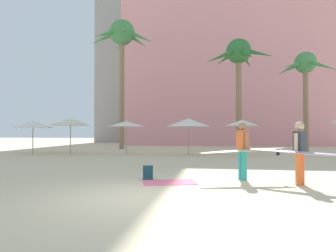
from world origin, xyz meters
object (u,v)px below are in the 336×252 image
Objects in this scene: palm_tree_center at (122,40)px; cafe_umbrella_6 at (71,122)px; cafe_umbrella_3 at (188,123)px; backpack at (148,173)px; cafe_umbrella_1 at (33,124)px; person_near_right at (243,149)px; palm_tree_far_left at (238,59)px; cafe_umbrella_2 at (126,124)px; beach_towel at (169,182)px; cafe_umbrella_4 at (242,123)px; palm_tree_left at (305,70)px; person_mid_center at (301,151)px.

palm_tree_center reaches higher than cafe_umbrella_6.
cafe_umbrella_3 is 6.65× the size of backpack.
cafe_umbrella_1 reaches higher than backpack.
cafe_umbrella_6 is 13.95m from person_near_right.
cafe_umbrella_1 is (-13.54, -4.34, -4.86)m from palm_tree_far_left.
cafe_umbrella_2 reaches higher than beach_towel.
cafe_umbrella_3 is at bearing -99.26° from person_near_right.
cafe_umbrella_2 is at bearing 179.63° from cafe_umbrella_4.
backpack is at bearing -91.92° from cafe_umbrella_3.
palm_tree_far_left reaches higher than cafe_umbrella_6.
person_mid_center is at bearing -105.69° from palm_tree_left.
backpack is (9.88, -9.45, -1.72)m from cafe_umbrella_1.
palm_tree_left is 3.00× the size of cafe_umbrella_2.
palm_tree_far_left is 3.81× the size of cafe_umbrella_4.
palm_tree_left is at bearing 21.26° from cafe_umbrella_2.
palm_tree_far_left reaches higher than cafe_umbrella_3.
palm_tree_center reaches higher than cafe_umbrella_3.
person_near_right is at bearing 8.80° from person_mid_center.
cafe_umbrella_3 is (6.09, -5.62, -7.12)m from palm_tree_center.
cafe_umbrella_1 is at bearing -123.79° from palm_tree_center.
palm_tree_center is at bearing 112.00° from beach_towel.
cafe_umbrella_2 is 1.62× the size of beach_towel.
palm_tree_far_left is 3.39× the size of cafe_umbrella_2.
beach_towel is 3.69m from person_mid_center.
palm_tree_far_left reaches higher than palm_tree_left.
beach_towel is (4.37, -10.31, -1.94)m from cafe_umbrella_2.
palm_tree_far_left is at bearing 28.33° from cafe_umbrella_2.
cafe_umbrella_6 is 13.19m from beach_towel.
palm_tree_left is 7.94m from cafe_umbrella_4.
cafe_umbrella_6 is (-15.90, -4.86, -3.89)m from palm_tree_left.
person_mid_center is at bearing 0.15° from beach_towel.
palm_tree_far_left is 3.11× the size of person_near_right.
cafe_umbrella_2 is 11.59m from person_near_right.
palm_tree_center reaches higher than person_near_right.
cafe_umbrella_2 is (6.25, 0.40, 0.02)m from cafe_umbrella_1.
palm_tree_left is at bearing -44.62° from backpack.
palm_tree_far_left is 6.94m from cafe_umbrella_3.
palm_tree_center is 4.03× the size of cafe_umbrella_1.
beach_towel is at bearing -101.62° from palm_tree_far_left.
cafe_umbrella_6 is 0.98× the size of person_near_right.
person_mid_center is at bearing -52.39° from cafe_umbrella_2.
palm_tree_center reaches higher than beach_towel.
cafe_umbrella_6 is 0.93× the size of person_mid_center.
cafe_umbrella_6 reaches higher than cafe_umbrella_3.
palm_tree_center reaches higher than cafe_umbrella_1.
cafe_umbrella_4 is 0.82× the size of person_near_right.
cafe_umbrella_4 reaches higher than backpack.
cafe_umbrella_3 is (10.22, 0.54, 0.10)m from cafe_umbrella_1.
cafe_umbrella_4 reaches higher than beach_towel.
cafe_umbrella_4 reaches higher than person_mid_center.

